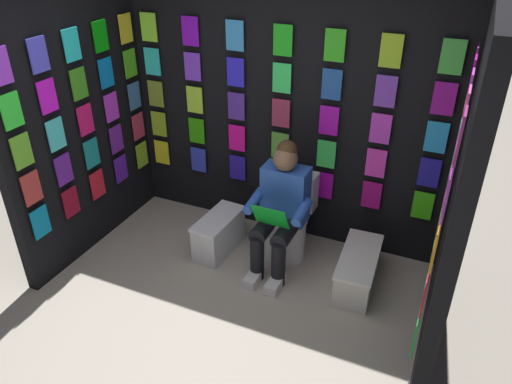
# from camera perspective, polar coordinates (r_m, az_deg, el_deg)

# --- Properties ---
(ground_plane) EXTENTS (30.00, 30.00, 0.00)m
(ground_plane) POSITION_cam_1_polar(r_m,az_deg,el_deg) (3.85, -7.40, -17.53)
(ground_plane) COLOR #B2A899
(display_wall_back) EXTENTS (3.17, 0.14, 2.40)m
(display_wall_back) POSITION_cam_1_polar(r_m,az_deg,el_deg) (4.54, 3.31, 8.94)
(display_wall_back) COLOR black
(display_wall_back) RESTS_ON ground
(display_wall_left) EXTENTS (0.14, 1.76, 2.40)m
(display_wall_left) POSITION_cam_1_polar(r_m,az_deg,el_deg) (3.45, 22.73, -0.59)
(display_wall_left) COLOR black
(display_wall_left) RESTS_ON ground
(display_wall_right) EXTENTS (0.14, 1.76, 2.40)m
(display_wall_right) POSITION_cam_1_polar(r_m,az_deg,el_deg) (4.61, -20.02, 7.51)
(display_wall_right) COLOR black
(display_wall_right) RESTS_ON ground
(toilet) EXTENTS (0.41, 0.56, 0.77)m
(toilet) POSITION_cam_1_polar(r_m,az_deg,el_deg) (4.54, 3.83, -3.51)
(toilet) COLOR white
(toilet) RESTS_ON ground
(person_reading) EXTENTS (0.53, 0.68, 1.19)m
(person_reading) POSITION_cam_1_polar(r_m,az_deg,el_deg) (4.21, 2.85, -1.95)
(person_reading) COLOR blue
(person_reading) RESTS_ON ground
(comic_longbox_near) EXTENTS (0.31, 0.61, 0.37)m
(comic_longbox_near) POSITION_cam_1_polar(r_m,az_deg,el_deg) (4.63, -4.38, -4.88)
(comic_longbox_near) COLOR silver
(comic_longbox_near) RESTS_ON ground
(comic_longbox_far) EXTENTS (0.35, 0.76, 0.32)m
(comic_longbox_far) POSITION_cam_1_polar(r_m,az_deg,el_deg) (4.32, 11.86, -8.91)
(comic_longbox_far) COLOR white
(comic_longbox_far) RESTS_ON ground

